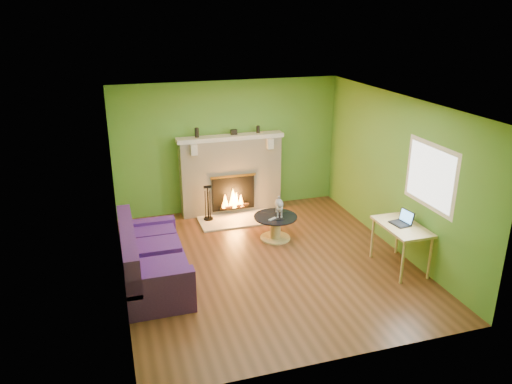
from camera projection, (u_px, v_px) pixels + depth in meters
floor at (267, 263)px, 8.10m from camera, size 5.00×5.00×0.00m
ceiling at (268, 103)px, 7.20m from camera, size 5.00×5.00×0.00m
wall_back at (228, 147)px, 9.89m from camera, size 5.00×0.00×5.00m
wall_front at (340, 262)px, 5.41m from camera, size 5.00×0.00×5.00m
wall_left at (116, 203)px, 7.03m from camera, size 0.00×5.00×5.00m
wall_right at (396, 174)px, 8.27m from camera, size 0.00×5.00×5.00m
window_frame at (431, 176)px, 7.37m from camera, size 0.00×1.20×1.20m
window_pane at (430, 176)px, 7.37m from camera, size 0.00×1.06×1.06m
fireplace at (231, 175)px, 9.90m from camera, size 2.10×0.46×1.58m
hearth at (238, 220)px, 9.71m from camera, size 1.50×0.75×0.03m
mantel at (230, 137)px, 9.62m from camera, size 2.10×0.28×0.08m
sofa at (150, 261)px, 7.42m from camera, size 0.91×2.01×0.90m
coffee_table at (275, 226)px, 8.86m from camera, size 0.77×0.77×0.44m
desk at (402, 231)px, 7.73m from camera, size 0.57×0.98×0.73m
cat at (279, 206)px, 8.80m from camera, size 0.33×0.56×0.33m
remote_silver at (272, 219)px, 8.65m from camera, size 0.17×0.13×0.02m
remote_black at (280, 220)px, 8.63m from camera, size 0.16×0.06×0.02m
laptop at (400, 218)px, 7.70m from camera, size 0.30×0.33×0.22m
fire_tools at (208, 203)px, 9.56m from camera, size 0.19×0.19×0.70m
mantel_vase_left at (197, 133)px, 9.42m from camera, size 0.08×0.08×0.18m
mantel_vase_right at (258, 129)px, 9.77m from camera, size 0.07×0.07×0.14m
mantel_box at (234, 132)px, 9.64m from camera, size 0.12×0.08×0.10m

